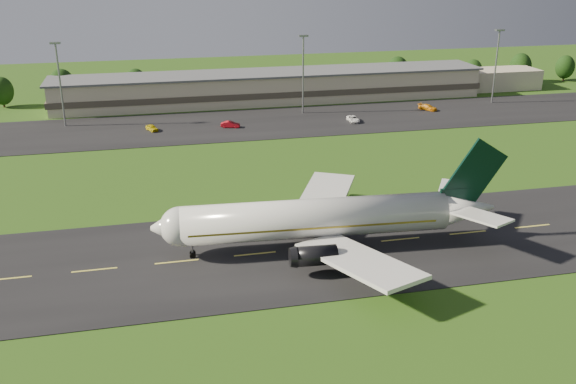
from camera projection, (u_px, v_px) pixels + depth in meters
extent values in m
plane|color=#264A12|center=(400.00, 240.00, 95.60)|extent=(360.00, 360.00, 0.00)
cube|color=black|center=(400.00, 240.00, 95.58)|extent=(220.00, 30.00, 0.10)
cube|color=black|center=(291.00, 122.00, 161.24)|extent=(260.00, 30.00, 0.10)
cylinder|color=silver|center=(315.00, 218.00, 91.16)|extent=(38.29, 8.10, 5.60)
sphere|color=silver|center=(180.00, 227.00, 88.38)|extent=(5.60, 5.60, 5.60)
cone|color=silver|center=(165.00, 227.00, 88.08)|extent=(4.35, 5.63, 5.38)
cone|color=silver|center=(465.00, 209.00, 94.46)|extent=(9.34, 6.07, 5.49)
cube|color=olive|center=(312.00, 221.00, 91.21)|extent=(35.30, 7.94, 0.28)
cube|color=black|center=(175.00, 223.00, 88.09)|extent=(2.19, 3.13, 0.65)
cube|color=silver|center=(359.00, 260.00, 82.04)|extent=(13.13, 20.23, 2.20)
cube|color=silver|center=(323.00, 199.00, 102.36)|extent=(15.04, 20.05, 2.20)
cube|color=silver|center=(480.00, 216.00, 89.52)|extent=(7.14, 9.39, 0.91)
cube|color=silver|center=(452.00, 191.00, 98.75)|extent=(7.88, 9.33, 0.91)
cube|color=black|center=(456.00, 198.00, 93.60)|extent=(5.03, 0.88, 3.00)
cube|color=black|center=(475.00, 173.00, 92.65)|extent=(9.44, 1.07, 10.55)
cylinder|color=black|center=(316.00, 256.00, 84.22)|extent=(5.77, 3.06, 2.70)
cylinder|color=black|center=(295.00, 210.00, 99.00)|extent=(5.77, 3.06, 2.70)
cube|color=#C2AF94|center=(272.00, 87.00, 181.72)|extent=(120.00, 15.00, 8.00)
cube|color=#4C4438|center=(272.00, 90.00, 182.01)|extent=(121.00, 15.40, 1.60)
cube|color=#595B60|center=(272.00, 73.00, 180.25)|extent=(122.00, 16.00, 0.50)
cube|color=#C2AF94|center=(492.00, 79.00, 198.40)|extent=(28.00, 11.00, 6.00)
cylinder|color=gray|center=(61.00, 86.00, 153.61)|extent=(0.44, 0.44, 20.00)
cube|color=gray|center=(55.00, 43.00, 150.04)|extent=(2.40, 1.20, 0.50)
cylinder|color=gray|center=(303.00, 76.00, 166.04)|extent=(0.44, 0.44, 20.00)
cube|color=gray|center=(303.00, 36.00, 162.47)|extent=(2.40, 1.20, 0.50)
cylinder|color=gray|center=(496.00, 67.00, 177.44)|extent=(0.44, 0.44, 20.00)
cube|color=gray|center=(500.00, 30.00, 173.86)|extent=(2.40, 1.20, 0.50)
cylinder|color=black|center=(4.00, 103.00, 175.58)|extent=(0.56, 0.56, 2.64)
ellipsoid|color=black|center=(2.00, 91.00, 174.44)|extent=(6.15, 6.15, 7.69)
cylinder|color=black|center=(64.00, 99.00, 179.29)|extent=(0.56, 0.56, 3.09)
ellipsoid|color=black|center=(62.00, 85.00, 177.96)|extent=(7.20, 7.20, 9.00)
cylinder|color=black|center=(137.00, 94.00, 185.07)|extent=(0.56, 0.56, 2.78)
ellipsoid|color=black|center=(136.00, 83.00, 183.87)|extent=(6.48, 6.48, 8.10)
cylinder|color=black|center=(397.00, 82.00, 201.87)|extent=(0.56, 0.56, 2.99)
ellipsoid|color=black|center=(397.00, 70.00, 200.57)|extent=(6.97, 6.97, 8.71)
cylinder|color=black|center=(472.00, 80.00, 205.54)|extent=(0.56, 0.56, 2.51)
ellipsoid|color=black|center=(473.00, 71.00, 204.46)|extent=(5.85, 5.85, 7.31)
cylinder|color=black|center=(519.00, 78.00, 209.01)|extent=(0.56, 0.56, 2.94)
ellipsoid|color=black|center=(520.00, 66.00, 207.73)|extent=(6.87, 6.87, 8.59)
cylinder|color=black|center=(564.00, 77.00, 211.43)|extent=(0.56, 0.56, 2.61)
ellipsoid|color=black|center=(565.00, 67.00, 210.30)|extent=(6.08, 6.08, 7.61)
imported|color=gold|center=(152.00, 128.00, 152.64)|extent=(3.28, 4.53, 1.43)
imported|color=#9F0A16|center=(230.00, 124.00, 155.39)|extent=(4.86, 2.82, 1.51)
imported|color=white|center=(353.00, 119.00, 160.65)|extent=(2.53, 5.21, 1.43)
imported|color=orange|center=(428.00, 107.00, 172.27)|extent=(4.76, 5.49, 1.52)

